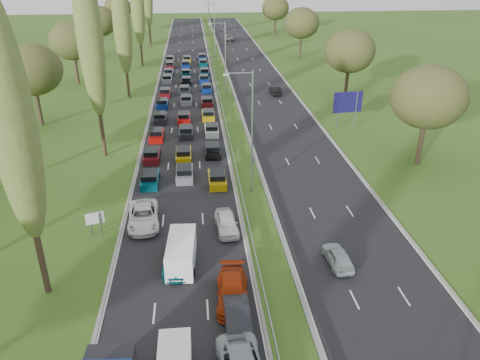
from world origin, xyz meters
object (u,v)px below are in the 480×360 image
info_sign (95,221)px  near_car_2 (143,216)px  white_van_rear (181,251)px  direction_sign (348,104)px

info_sign → near_car_2: bearing=19.8°
near_car_2 → white_van_rear: (3.36, -6.00, 0.25)m
white_van_rear → direction_sign: bearing=56.5°
near_car_2 → direction_sign: direction_sign is taller
white_van_rear → near_car_2: bearing=123.0°
info_sign → direction_sign: 37.48m
near_car_2 → direction_sign: bearing=37.2°
info_sign → direction_sign: (28.80, 23.88, 2.20)m
info_sign → white_van_rear: bearing=-33.0°
near_car_2 → direction_sign: size_ratio=1.08×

